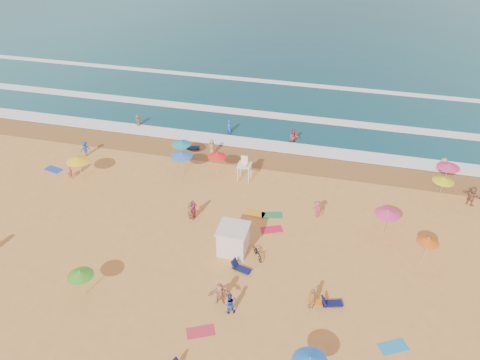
# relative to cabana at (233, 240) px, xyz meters

# --- Properties ---
(ground) EXTENTS (220.00, 220.00, 0.00)m
(ground) POSITION_rel_cabana_xyz_m (-0.80, 1.07, -1.00)
(ground) COLOR gold
(ground) RESTS_ON ground
(wet_sand) EXTENTS (220.00, 220.00, 0.00)m
(wet_sand) POSITION_rel_cabana_xyz_m (-0.80, 13.57, -0.99)
(wet_sand) COLOR olive
(wet_sand) RESTS_ON ground
(surf_foam) EXTENTS (200.00, 18.70, 0.05)m
(surf_foam) POSITION_rel_cabana_xyz_m (-0.80, 22.39, -0.90)
(surf_foam) COLOR white
(surf_foam) RESTS_ON ground
(cabana) EXTENTS (2.00, 2.00, 2.00)m
(cabana) POSITION_rel_cabana_xyz_m (0.00, 0.00, 0.00)
(cabana) COLOR silver
(cabana) RESTS_ON ground
(cabana_roof) EXTENTS (2.20, 2.20, 0.12)m
(cabana_roof) POSITION_rel_cabana_xyz_m (0.00, 0.00, 1.06)
(cabana_roof) COLOR silver
(cabana_roof) RESTS_ON cabana
(bicycle) EXTENTS (1.33, 1.64, 0.84)m
(bicycle) POSITION_rel_cabana_xyz_m (1.90, -0.30, -0.58)
(bicycle) COLOR black
(bicycle) RESTS_ON ground
(lifeguard_stand) EXTENTS (1.20, 1.20, 2.10)m
(lifeguard_stand) POSITION_rel_cabana_xyz_m (-1.45, 9.47, 0.05)
(lifeguard_stand) COLOR white
(lifeguard_stand) RESTS_ON ground
(beach_umbrellas) EXTENTS (69.11, 28.45, 0.80)m
(beach_umbrellas) POSITION_rel_cabana_xyz_m (-1.76, 1.63, 1.12)
(beach_umbrellas) COLOR blue
(beach_umbrellas) RESTS_ON ground
(loungers) EXTENTS (60.46, 25.62, 0.34)m
(loungers) POSITION_rel_cabana_xyz_m (1.32, -2.51, -0.83)
(loungers) COLOR #0E1B4A
(loungers) RESTS_ON ground
(towels) EXTENTS (53.29, 22.46, 0.03)m
(towels) POSITION_rel_cabana_xyz_m (-0.43, -1.20, -0.98)
(towels) COLOR red
(towels) RESTS_ON ground
(beachgoers) EXTENTS (36.82, 24.17, 2.12)m
(beachgoers) POSITION_rel_cabana_xyz_m (-0.08, 6.84, -0.22)
(beachgoers) COLOR #E23870
(beachgoers) RESTS_ON ground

